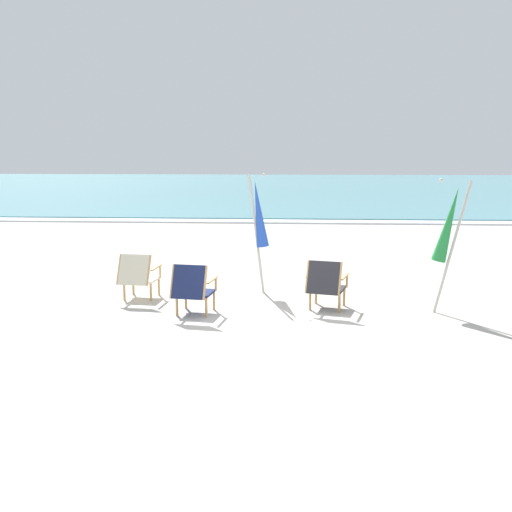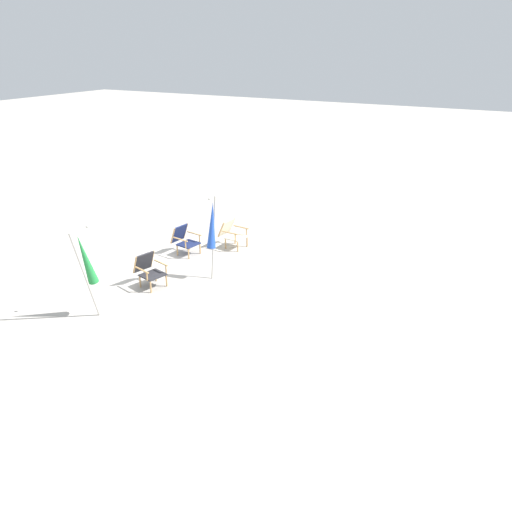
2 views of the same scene
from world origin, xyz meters
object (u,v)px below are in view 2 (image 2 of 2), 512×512
(umbrella_furled_blue, at_px, (212,226))
(umbrella_furled_green, at_px, (86,260))
(beach_chair_front_left, at_px, (184,239))
(beach_chair_back_left, at_px, (232,233))
(beach_chair_back_right, at_px, (149,269))

(umbrella_furled_blue, height_order, umbrella_furled_green, umbrella_furled_blue)
(beach_chair_front_left, xyz_separation_m, beach_chair_back_left, (-1.08, 0.91, -0.00))
(beach_chair_back_right, height_order, beach_chair_back_left, beach_chair_back_right)
(beach_chair_back_left, bearing_deg, umbrella_furled_green, -5.91)
(beach_chair_back_left, height_order, umbrella_furled_blue, umbrella_furled_blue)
(beach_chair_back_left, relative_size, umbrella_furled_blue, 0.38)
(beach_chair_back_right, height_order, umbrella_furled_green, umbrella_furled_green)
(umbrella_furled_green, bearing_deg, beach_chair_back_right, 179.09)
(beach_chair_back_right, bearing_deg, umbrella_furled_blue, 134.41)
(beach_chair_back_right, relative_size, beach_chair_back_left, 1.02)
(beach_chair_front_left, xyz_separation_m, umbrella_furled_blue, (0.92, 1.57, 0.95))
(beach_chair_front_left, bearing_deg, umbrella_furled_blue, 59.52)
(beach_chair_back_right, distance_m, umbrella_furled_green, 2.07)
(umbrella_furled_blue, relative_size, umbrella_furled_green, 1.01)
(beach_chair_back_left, bearing_deg, beach_chair_back_right, -8.82)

